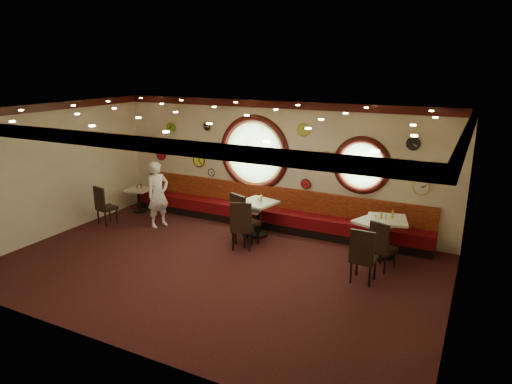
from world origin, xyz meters
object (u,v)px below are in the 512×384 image
object	(u,v)px
table_a	(139,197)
chair_c	(242,222)
table_b	(249,218)
condiment_d_pepper	(386,217)
chair_d	(381,243)
condiment_e_bottle	(381,217)
table_d	(386,233)
chair_b	(242,216)
condiment_a_salt	(138,186)
condiment_a_bottle	(141,186)
chair_e	(363,253)
condiment_a_pepper	(137,187)
table_c	(258,214)
condiment_c_bottle	(261,198)
table_e	(375,235)
condiment_e_pepper	(379,220)
condiment_d_bottle	(393,214)
condiment_c_salt	(258,199)
condiment_b_salt	(247,206)
chair_a	(103,203)
condiment_d_salt	(382,215)
waiter	(158,194)
condiment_b_bottle	(252,205)
condiment_c_pepper	(260,200)
condiment_b_pepper	(249,206)

from	to	relation	value
table_a	chair_c	bearing A→B (deg)	-15.58
table_b	condiment_d_pepper	world-z (taller)	condiment_d_pepper
chair_d	condiment_e_bottle	distance (m)	0.78
table_d	chair_b	world-z (taller)	chair_b
condiment_a_salt	condiment_a_bottle	world-z (taller)	condiment_a_bottle
chair_e	condiment_d_pepper	bearing A→B (deg)	87.70
condiment_a_salt	condiment_a_pepper	size ratio (longest dim) A/B	0.79
table_c	condiment_c_bottle	distance (m)	0.40
table_e	condiment_e_pepper	bearing A→B (deg)	-16.50
table_e	condiment_d_bottle	bearing A→B (deg)	43.25
condiment_c_salt	chair_e	bearing A→B (deg)	-25.85
table_a	condiment_b_salt	bearing A→B (deg)	-3.09
table_d	chair_c	xyz separation A→B (m)	(-2.98, -1.08, 0.10)
chair_b	condiment_a_bottle	xyz separation A→B (m)	(-3.73, 0.90, 0.04)
chair_a	condiment_d_salt	xyz separation A→B (m)	(6.83, 1.32, 0.33)
table_b	condiment_d_pepper	size ratio (longest dim) A/B	7.54
table_d	condiment_c_salt	world-z (taller)	condiment_c_salt
table_a	waiter	bearing A→B (deg)	-28.90
condiment_a_bottle	waiter	size ratio (longest dim) A/B	0.08
table_c	condiment_b_salt	world-z (taller)	table_c
table_b	chair_b	bearing A→B (deg)	-76.67
chair_b	condiment_a_salt	distance (m)	3.96
condiment_e_bottle	condiment_b_bottle	bearing A→B (deg)	-178.31
condiment_c_pepper	chair_a	bearing A→B (deg)	-163.83
condiment_c_pepper	condiment_e_bottle	xyz separation A→B (m)	(2.89, 0.05, -0.00)
table_a	condiment_b_pepper	xyz separation A→B (m)	(3.62, -0.21, 0.31)
condiment_c_bottle	chair_d	bearing A→B (deg)	-13.07
table_b	condiment_d_bottle	world-z (taller)	condiment_d_bottle
table_d	condiment_e_bottle	bearing A→B (deg)	-149.82
condiment_a_salt	condiment_e_pepper	distance (m)	6.83
chair_e	condiment_a_pepper	bearing A→B (deg)	170.34
condiment_c_salt	chair_a	bearing A→B (deg)	-162.98
condiment_e_pepper	condiment_c_bottle	bearing A→B (deg)	176.78
condiment_c_salt	condiment_b_pepper	size ratio (longest dim) A/B	0.89
chair_c	condiment_b_bottle	distance (m)	0.95
condiment_a_salt	condiment_b_salt	distance (m)	3.65
condiment_a_bottle	condiment_c_bottle	bearing A→B (deg)	-1.70
condiment_b_salt	condiment_a_bottle	xyz separation A→B (m)	(-3.51, 0.25, 0.01)
chair_d	condiment_a_salt	world-z (taller)	chair_d
chair_b	condiment_c_pepper	xyz separation A→B (m)	(0.10, 0.72, 0.21)
chair_b	condiment_c_pepper	world-z (taller)	chair_b
table_b	condiment_c_bottle	bearing A→B (deg)	26.45
table_a	table_d	xyz separation A→B (m)	(6.88, -0.00, 0.13)
condiment_d_salt	condiment_c_salt	bearing A→B (deg)	-177.48
condiment_c_pepper	condiment_d_bottle	size ratio (longest dim) A/B	0.55
condiment_d_salt	condiment_a_pepper	world-z (taller)	condiment_d_salt
condiment_d_salt	condiment_a_bottle	size ratio (longest dim) A/B	0.65
chair_b	condiment_b_salt	xyz separation A→B (m)	(-0.22, 0.65, 0.03)
chair_c	condiment_d_bottle	xyz separation A→B (m)	(3.06, 1.16, 0.31)
condiment_a_salt	condiment_d_salt	bearing A→B (deg)	-0.13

